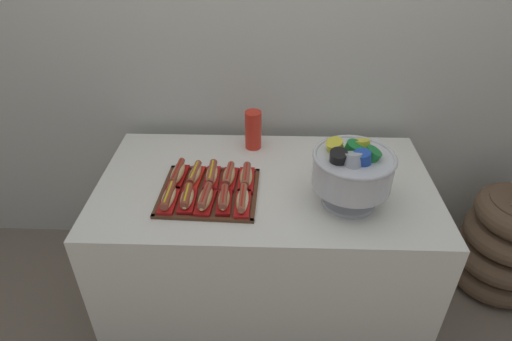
{
  "coord_description": "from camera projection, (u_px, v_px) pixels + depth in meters",
  "views": [
    {
      "loc": [
        0.01,
        -1.53,
        1.85
      ],
      "look_at": [
        -0.04,
        0.05,
        0.77
      ],
      "focal_mm": 30.04,
      "sensor_mm": 36.0,
      "label": 1
    }
  ],
  "objects": [
    {
      "name": "back_wall",
      "position": [
        269.0,
        21.0,
        2.01
      ],
      "size": [
        6.0,
        0.1,
        2.6
      ],
      "primitive_type": "cube",
      "color": "beige",
      "rests_on": "ground_plane"
    },
    {
      "name": "punch_bowl",
      "position": [
        352.0,
        169.0,
        1.67
      ],
      "size": [
        0.32,
        0.32,
        0.28
      ],
      "color": "silver",
      "rests_on": "buffet_table"
    },
    {
      "name": "hot_dog_5",
      "position": [
        178.0,
        174.0,
        1.86
      ],
      "size": [
        0.08,
        0.19,
        0.06
      ],
      "color": "#B21414",
      "rests_on": "serving_tray"
    },
    {
      "name": "ground_plane",
      "position": [
        264.0,
        295.0,
        2.3
      ],
      "size": [
        10.0,
        10.0,
        0.0
      ],
      "primitive_type": "plane",
      "color": "#7A6B5B"
    },
    {
      "name": "hot_dog_6",
      "position": [
        195.0,
        175.0,
        1.86
      ],
      "size": [
        0.07,
        0.18,
        0.06
      ],
      "color": "red",
      "rests_on": "serving_tray"
    },
    {
      "name": "cup_stack",
      "position": [
        253.0,
        130.0,
        2.07
      ],
      "size": [
        0.08,
        0.08,
        0.19
      ],
      "color": "red",
      "rests_on": "buffet_table"
    },
    {
      "name": "serving_tray",
      "position": [
        209.0,
        193.0,
        1.81
      ],
      "size": [
        0.42,
        0.37,
        0.01
      ],
      "color": "#56331E",
      "rests_on": "buffet_table"
    },
    {
      "name": "hot_dog_7",
      "position": [
        212.0,
        175.0,
        1.86
      ],
      "size": [
        0.06,
        0.18,
        0.06
      ],
      "color": "red",
      "rests_on": "serving_tray"
    },
    {
      "name": "hot_dog_2",
      "position": [
        205.0,
        199.0,
        1.72
      ],
      "size": [
        0.08,
        0.18,
        0.06
      ],
      "color": "#B21414",
      "rests_on": "serving_tray"
    },
    {
      "name": "hot_dog_1",
      "position": [
        187.0,
        198.0,
        1.73
      ],
      "size": [
        0.06,
        0.16,
        0.06
      ],
      "color": "#B21414",
      "rests_on": "serving_tray"
    },
    {
      "name": "hot_dog_3",
      "position": [
        224.0,
        200.0,
        1.72
      ],
      "size": [
        0.06,
        0.15,
        0.06
      ],
      "color": "#B21414",
      "rests_on": "serving_tray"
    },
    {
      "name": "buffet_table",
      "position": [
        265.0,
        241.0,
        2.08
      ],
      "size": [
        1.47,
        0.82,
        0.75
      ],
      "color": "white",
      "rests_on": "ground_plane"
    },
    {
      "name": "hot_dog_8",
      "position": [
        229.0,
        176.0,
        1.85
      ],
      "size": [
        0.07,
        0.17,
        0.06
      ],
      "color": "#B21414",
      "rests_on": "serving_tray"
    },
    {
      "name": "hot_dog_0",
      "position": [
        169.0,
        198.0,
        1.73
      ],
      "size": [
        0.07,
        0.18,
        0.06
      ],
      "color": "red",
      "rests_on": "serving_tray"
    },
    {
      "name": "floor_vase",
      "position": [
        505.0,
        244.0,
        2.24
      ],
      "size": [
        0.48,
        0.48,
        1.09
      ],
      "color": "brown",
      "rests_on": "ground_plane"
    },
    {
      "name": "hot_dog_9",
      "position": [
        246.0,
        177.0,
        1.85
      ],
      "size": [
        0.07,
        0.18,
        0.06
      ],
      "color": "red",
      "rests_on": "serving_tray"
    },
    {
      "name": "hot_dog_4",
      "position": [
        243.0,
        201.0,
        1.71
      ],
      "size": [
        0.06,
        0.18,
        0.06
      ],
      "color": "red",
      "rests_on": "serving_tray"
    }
  ]
}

